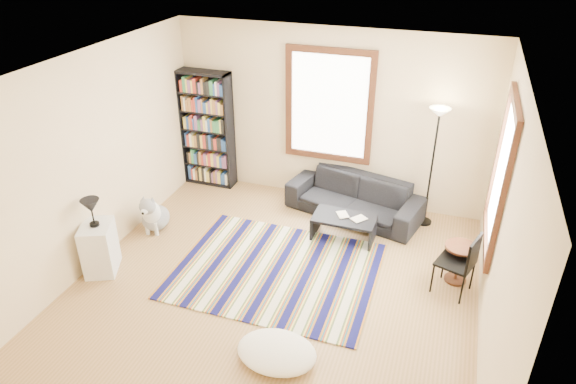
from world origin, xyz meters
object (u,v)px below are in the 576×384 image
(side_table, at_px, (458,263))
(dog, at_px, (155,211))
(bookshelf, at_px, (207,129))
(white_cabinet, at_px, (100,248))
(coffee_table, at_px, (344,227))
(floor_lamp, at_px, (431,169))
(sofa, at_px, (354,197))
(floor_cushion, at_px, (277,352))
(folding_chair, at_px, (455,263))

(side_table, relative_size, dog, 0.88)
(bookshelf, height_order, side_table, bookshelf)
(bookshelf, xyz_separation_m, white_cabinet, (-0.23, -2.78, -0.65))
(coffee_table, xyz_separation_m, floor_lamp, (1.08, 0.82, 0.75))
(floor_lamp, bearing_deg, side_table, -67.95)
(sofa, relative_size, side_table, 3.88)
(bookshelf, relative_size, floor_lamp, 1.08)
(bookshelf, distance_m, floor_lamp, 3.74)
(bookshelf, distance_m, dog, 1.79)
(sofa, relative_size, floor_cushion, 2.39)
(sofa, height_order, dog, dog)
(side_table, distance_m, folding_chair, 0.28)
(coffee_table, height_order, floor_lamp, floor_lamp)
(side_table, height_order, white_cabinet, white_cabinet)
(bookshelf, height_order, dog, bookshelf)
(folding_chair, bearing_deg, side_table, 96.12)
(sofa, bearing_deg, floor_lamp, 18.99)
(sofa, relative_size, folding_chair, 2.43)
(bookshelf, height_order, coffee_table, bookshelf)
(sofa, height_order, coffee_table, sofa)
(bookshelf, xyz_separation_m, side_table, (4.27, -1.49, -0.73))
(white_cabinet, bearing_deg, floor_lamp, 9.53)
(side_table, relative_size, white_cabinet, 0.77)
(coffee_table, distance_m, side_table, 1.70)
(coffee_table, distance_m, white_cabinet, 3.39)
(floor_cushion, distance_m, white_cabinet, 2.86)
(bookshelf, xyz_separation_m, floor_cushion, (2.52, -3.52, -0.89))
(floor_lamp, xyz_separation_m, dog, (-3.83, -1.48, -0.62))
(coffee_table, xyz_separation_m, side_table, (1.62, -0.50, 0.09))
(sofa, bearing_deg, bookshelf, -172.08)
(coffee_table, relative_size, folding_chair, 1.05)
(bookshelf, bearing_deg, floor_lamp, -2.60)
(sofa, xyz_separation_m, coffee_table, (0.01, -0.72, -0.13))
(coffee_table, bearing_deg, side_table, -17.15)
(side_table, bearing_deg, folding_chair, -102.25)
(floor_cushion, distance_m, side_table, 2.68)
(floor_cushion, xyz_separation_m, white_cabinet, (-2.75, 0.74, 0.24))
(floor_cushion, relative_size, folding_chair, 1.02)
(bookshelf, distance_m, folding_chair, 4.60)
(floor_cushion, xyz_separation_m, floor_lamp, (1.21, 3.35, 0.82))
(floor_cushion, bearing_deg, side_table, 49.21)
(side_table, bearing_deg, coffee_table, 162.85)
(coffee_table, height_order, folding_chair, folding_chair)
(side_table, distance_m, dog, 4.37)
(floor_lamp, distance_m, white_cabinet, 4.78)
(floor_cushion, relative_size, side_table, 1.62)
(floor_cushion, height_order, side_table, side_table)
(floor_cushion, bearing_deg, coffee_table, 87.04)
(sofa, relative_size, dog, 3.42)
(folding_chair, bearing_deg, white_cabinet, -148.28)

